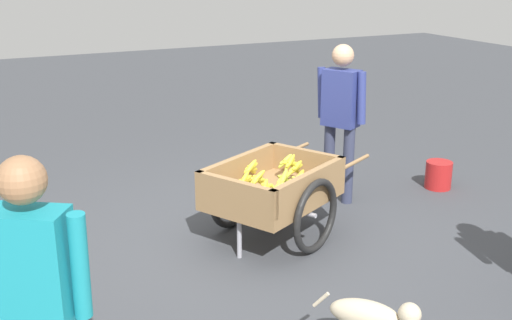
% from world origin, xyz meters
% --- Properties ---
extents(ground_plane, '(24.00, 24.00, 0.00)m').
position_xyz_m(ground_plane, '(0.00, 0.00, 0.00)').
color(ground_plane, '#3D3F44').
extents(fruit_cart, '(1.81, 1.44, 0.73)m').
position_xyz_m(fruit_cart, '(-0.28, -0.02, 0.44)').
color(fruit_cart, '#937047').
rests_on(fruit_cart, ground).
extents(vendor_person, '(0.34, 0.51, 1.58)m').
position_xyz_m(vendor_person, '(-1.29, -0.55, 0.94)').
color(vendor_person, '#333851').
rests_on(vendor_person, ground).
extents(dog, '(0.49, 0.52, 0.40)m').
position_xyz_m(dog, '(-0.04, 1.77, 0.27)').
color(dog, beige).
rests_on(dog, ground).
extents(plastic_bucket, '(0.28, 0.28, 0.29)m').
position_xyz_m(plastic_bucket, '(-2.46, -0.38, 0.15)').
color(plastic_bucket, '#B21E1E').
rests_on(plastic_bucket, ground).
extents(bystander_person, '(0.45, 0.35, 1.58)m').
position_xyz_m(bystander_person, '(1.88, 1.86, 0.95)').
color(bystander_person, '#4C4742').
rests_on(bystander_person, ground).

